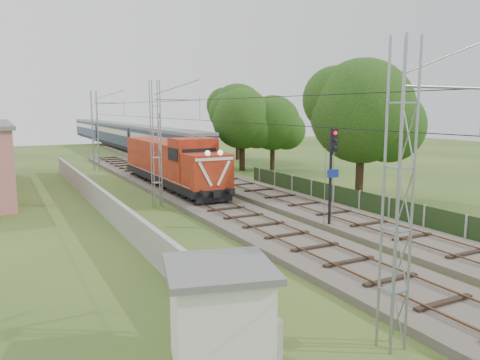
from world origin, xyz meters
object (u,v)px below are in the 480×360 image
coach_rake (120,133)px  relay_hut (220,316)px  locomotive (172,162)px  signal_post (332,160)px

coach_rake → relay_hut: 63.71m
locomotive → signal_post: size_ratio=3.07×
relay_hut → coach_rake: bearing=78.8°
locomotive → relay_hut: bearing=-106.8°
coach_rake → relay_hut: size_ratio=21.29×
signal_post → relay_hut: 14.23m
coach_rake → signal_post: size_ratio=12.35×
signal_post → relay_hut: size_ratio=1.72×
locomotive → signal_post: 15.75m
relay_hut → signal_post: bearing=40.8°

